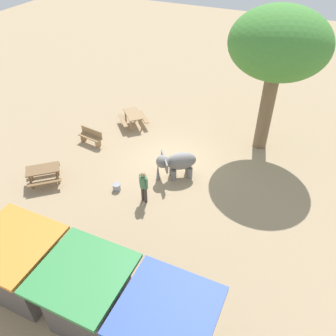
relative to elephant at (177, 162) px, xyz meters
name	(u,v)px	position (x,y,z in m)	size (l,w,h in m)	color
ground_plane	(172,163)	(0.64, -0.91, -0.86)	(60.00, 60.00, 0.00)	tan
elephant	(177,162)	(0.00, 0.00, 0.00)	(1.85, 1.74, 1.35)	slate
person_handler	(144,185)	(0.63, 2.14, 0.09)	(0.49, 0.32, 1.62)	#3F3833
shade_tree_main	(279,46)	(-3.03, -4.28, 4.53)	(4.61, 4.23, 7.13)	brown
wooden_bench	(91,136)	(5.35, -0.69, -0.39)	(1.44, 0.58, 0.88)	#9E7A51
picnic_table_near	(133,116)	(4.18, -3.30, -0.27)	(2.11, 2.11, 0.78)	#9E7A51
picnic_table_far	(43,172)	(5.50, 2.91, -0.27)	(2.10, 2.10, 0.78)	brown
market_stall_blue	(167,335)	(-3.01, 7.67, 0.28)	(2.50, 2.50, 2.52)	#59514C
market_stall_green	(89,299)	(-0.41, 7.67, 0.28)	(2.50, 2.50, 2.52)	#59514C
market_stall_orange	(22,269)	(2.19, 7.67, 0.28)	(2.50, 2.50, 2.52)	#59514C
feed_bucket	(117,187)	(2.13, 2.01, -0.70)	(0.36, 0.36, 0.32)	gray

